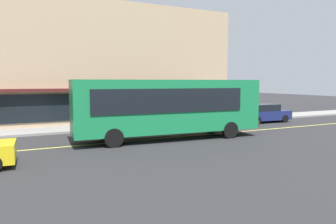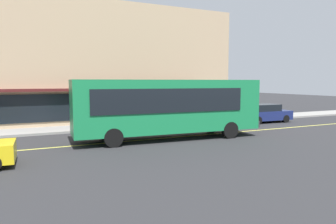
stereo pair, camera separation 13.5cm
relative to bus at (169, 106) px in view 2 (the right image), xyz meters
name	(u,v)px [view 2 (the right image)]	position (x,y,z in m)	size (l,w,h in m)	color
ground	(155,139)	(-0.80, 0.32, -1.99)	(120.00, 120.00, 0.00)	#28282B
sidewalk	(127,126)	(-0.80, 5.90, -1.91)	(80.00, 2.80, 0.15)	gray
lane_centre_stripe	(155,139)	(-0.80, 0.32, -1.98)	(36.00, 0.16, 0.01)	#D8D14C
storefront_building	(87,66)	(-2.56, 11.69, 2.83)	(24.08, 9.39, 9.64)	tan
bus	(169,106)	(0.00, 0.00, 0.00)	(11.26, 3.17, 3.50)	#197F47
traffic_light	(175,93)	(2.95, 5.29, 0.55)	(0.30, 0.52, 3.20)	#2D2D33
car_navy	(265,113)	(10.50, 3.43, -1.24)	(4.36, 1.99, 1.52)	navy
pedestrian_at_corner	(185,108)	(3.86, 5.26, -0.72)	(0.34, 0.34, 1.84)	black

